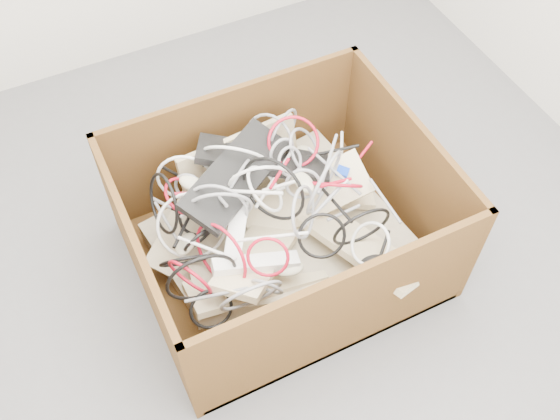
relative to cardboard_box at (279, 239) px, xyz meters
name	(u,v)px	position (x,y,z in m)	size (l,w,h in m)	color
ground	(284,262)	(0.01, -0.02, -0.14)	(3.00, 3.00, 0.00)	#57575A
cardboard_box	(279,239)	(0.00, 0.00, 0.00)	(1.09, 0.91, 0.55)	#432B10
keyboard_pile	(277,213)	(0.00, 0.03, 0.14)	(0.97, 0.90, 0.41)	beige
mice_scatter	(276,214)	(-0.03, -0.03, 0.21)	(0.68, 0.62, 0.18)	beige
power_strip_left	(236,234)	(-0.19, -0.05, 0.22)	(0.32, 0.06, 0.04)	white
power_strip_right	(256,264)	(-0.17, -0.18, 0.20)	(0.30, 0.06, 0.04)	white
vga_plug	(343,172)	(0.28, 0.03, 0.22)	(0.04, 0.04, 0.02)	#0C33B9
cable_tangle	(252,204)	(-0.09, 0.02, 0.26)	(0.98, 0.82, 0.43)	black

